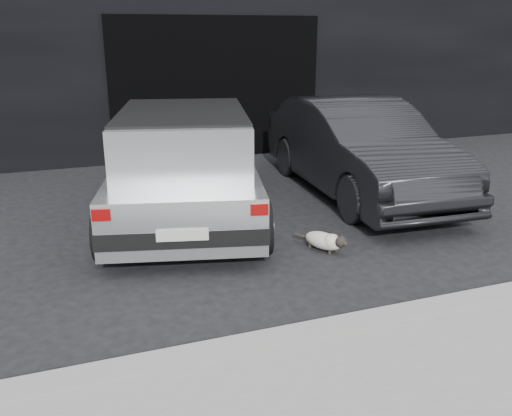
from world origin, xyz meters
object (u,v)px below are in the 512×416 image
object	(u,v)px
cat_siamese	(326,241)
silver_hatchback	(184,160)
cat_white	(213,235)
second_car	(358,148)

from	to	relation	value
cat_siamese	silver_hatchback	bearing A→B (deg)	-78.21
cat_siamese	cat_white	world-z (taller)	cat_white
cat_siamese	cat_white	size ratio (longest dim) A/B	0.80
second_car	cat_siamese	size ratio (longest dim) A/B	6.57
second_car	cat_siamese	world-z (taller)	second_car
second_car	cat_white	xyz separation A→B (m)	(-2.63, -1.43, -0.51)
second_car	cat_white	size ratio (longest dim) A/B	5.27
cat_white	cat_siamese	bearing A→B (deg)	78.06
silver_hatchback	cat_siamese	bearing A→B (deg)	-39.52
second_car	cat_white	world-z (taller)	second_car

